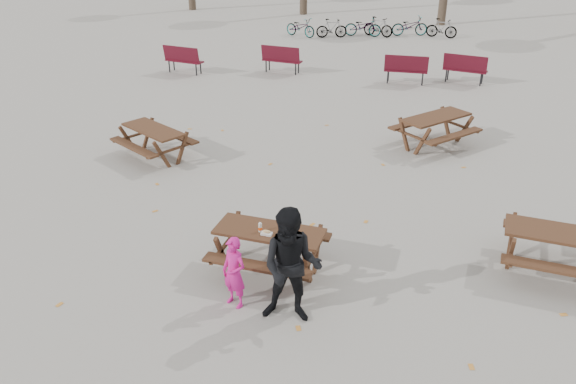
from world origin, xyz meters
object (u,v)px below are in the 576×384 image
(adult, at_px, (292,267))
(picnic_table_east, at_px, (560,253))
(picnic_table_far, at_px, (435,131))
(picnic_table_north, at_px, (155,143))
(main_picnic_table, at_px, (269,240))
(food_tray, at_px, (267,234))
(soda_bottle, at_px, (260,228))
(child, at_px, (234,273))

(adult, bearing_deg, picnic_table_east, 23.27)
(picnic_table_east, xyz_separation_m, picnic_table_far, (-2.48, 5.23, 0.01))
(picnic_table_north, height_order, picnic_table_far, picnic_table_far)
(main_picnic_table, bearing_deg, picnic_table_far, 71.98)
(adult, xyz_separation_m, picnic_table_far, (1.41, 7.72, -0.51))
(food_tray, xyz_separation_m, soda_bottle, (-0.13, 0.06, 0.05))
(soda_bottle, bearing_deg, main_picnic_table, 34.92)
(picnic_table_east, xyz_separation_m, picnic_table_north, (-8.96, 2.33, -0.02))
(picnic_table_far, bearing_deg, soda_bottle, -161.47)
(soda_bottle, distance_m, picnic_table_far, 7.09)
(main_picnic_table, height_order, adult, adult)
(main_picnic_table, height_order, picnic_table_north, main_picnic_table)
(soda_bottle, bearing_deg, child, -93.67)
(soda_bottle, bearing_deg, adult, -49.69)
(soda_bottle, distance_m, picnic_table_north, 5.69)
(picnic_table_east, relative_size, picnic_table_north, 1.05)
(picnic_table_far, bearing_deg, picnic_table_east, -117.32)
(picnic_table_east, bearing_deg, picnic_table_far, 118.13)
(picnic_table_north, bearing_deg, food_tray, -15.65)
(adult, xyz_separation_m, picnic_table_east, (3.89, 2.49, -0.52))
(picnic_table_east, bearing_deg, food_tray, -158.93)
(adult, relative_size, picnic_table_north, 1.05)
(soda_bottle, relative_size, picnic_table_far, 0.09)
(soda_bottle, relative_size, child, 0.14)
(picnic_table_far, bearing_deg, main_picnic_table, -160.72)
(adult, bearing_deg, picnic_table_far, 70.31)
(main_picnic_table, relative_size, picnic_table_east, 0.98)
(picnic_table_east, bearing_deg, picnic_table_north, 168.17)
(picnic_table_east, bearing_deg, main_picnic_table, -160.64)
(main_picnic_table, bearing_deg, picnic_table_north, 139.39)
(soda_bottle, xyz_separation_m, picnic_table_east, (4.76, 1.47, -0.45))
(child, bearing_deg, picnic_table_far, 93.16)
(soda_bottle, distance_m, picnic_table_east, 5.00)
(main_picnic_table, xyz_separation_m, soda_bottle, (-0.13, -0.09, 0.26))
(picnic_table_east, bearing_deg, child, -150.38)
(picnic_table_north, bearing_deg, child, -23.03)
(child, bearing_deg, food_tray, 97.94)
(child, bearing_deg, main_picnic_table, 100.05)
(child, relative_size, picnic_table_east, 0.64)
(child, xyz_separation_m, adult, (0.93, -0.05, 0.33))
(main_picnic_table, distance_m, picnic_table_north, 5.71)
(food_tray, height_order, picnic_table_east, food_tray)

